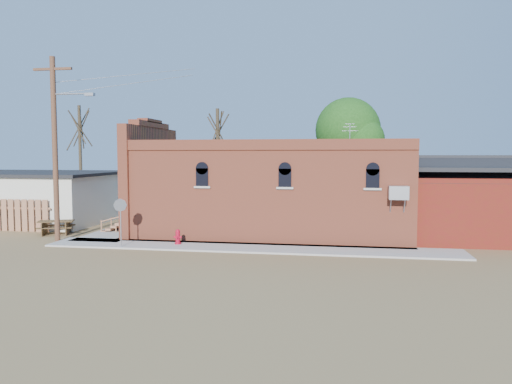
% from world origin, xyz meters
% --- Properties ---
extents(ground, '(120.00, 120.00, 0.00)m').
position_xyz_m(ground, '(0.00, 0.00, 0.00)').
color(ground, brown).
rests_on(ground, ground).
extents(sidewalk_south, '(19.00, 2.20, 0.08)m').
position_xyz_m(sidewalk_south, '(1.50, 0.90, 0.04)').
color(sidewalk_south, '#9E9991').
rests_on(sidewalk_south, ground).
extents(sidewalk_west, '(2.60, 10.00, 0.08)m').
position_xyz_m(sidewalk_west, '(-6.30, 6.00, 0.04)').
color(sidewalk_west, '#9E9991').
rests_on(sidewalk_west, ground).
extents(brick_bar, '(16.40, 7.97, 6.30)m').
position_xyz_m(brick_bar, '(1.64, 5.49, 2.34)').
color(brick_bar, '#C0573A').
rests_on(brick_bar, ground).
extents(red_shed, '(5.40, 6.40, 4.30)m').
position_xyz_m(red_shed, '(11.50, 5.50, 2.27)').
color(red_shed, '#5D2010').
rests_on(red_shed, ground).
extents(wood_fence, '(5.20, 0.10, 1.80)m').
position_xyz_m(wood_fence, '(-12.80, 3.80, 0.90)').
color(wood_fence, '#955F43').
rests_on(wood_fence, ground).
extents(utility_pole, '(3.12, 0.26, 9.00)m').
position_xyz_m(utility_pole, '(-8.14, 1.20, 4.77)').
color(utility_pole, '#462E1C').
rests_on(utility_pole, ground).
extents(tree_bare_near, '(2.80, 2.80, 7.65)m').
position_xyz_m(tree_bare_near, '(-3.00, 13.00, 5.96)').
color(tree_bare_near, '#463A28').
rests_on(tree_bare_near, ground).
extents(tree_bare_far, '(2.80, 2.80, 8.16)m').
position_xyz_m(tree_bare_far, '(-14.00, 14.00, 6.36)').
color(tree_bare_far, '#463A28').
rests_on(tree_bare_far, ground).
extents(tree_leafy, '(4.40, 4.40, 8.15)m').
position_xyz_m(tree_leafy, '(6.00, 13.50, 5.93)').
color(tree_leafy, '#463A28').
rests_on(tree_leafy, ground).
extents(fire_hydrant, '(0.39, 0.36, 0.70)m').
position_xyz_m(fire_hydrant, '(-1.96, 1.09, 0.42)').
color(fire_hydrant, '#A40920').
rests_on(fire_hydrant, sidewalk_south).
extents(stop_sign, '(0.53, 0.37, 2.21)m').
position_xyz_m(stop_sign, '(-4.30, 0.00, 1.78)').
color(stop_sign, gray).
rests_on(stop_sign, sidewalk_south).
extents(trash_barrel, '(0.73, 0.73, 0.92)m').
position_xyz_m(trash_barrel, '(-5.30, 4.18, 0.54)').
color(trash_barrel, navy).
rests_on(trash_barrel, sidewalk_west).
extents(picnic_table, '(2.14, 1.88, 0.74)m').
position_xyz_m(picnic_table, '(-9.50, 3.20, 0.49)').
color(picnic_table, '#4B361E').
rests_on(picnic_table, ground).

